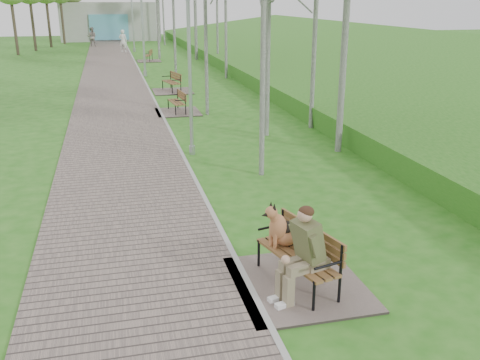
# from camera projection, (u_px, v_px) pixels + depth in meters

# --- Properties ---
(ground) EXTENTS (120.00, 120.00, 0.00)m
(ground) POSITION_uv_depth(u_px,v_px,m) (202.00, 194.00, 12.64)
(ground) COLOR #246516
(ground) RESTS_ON ground
(walkway) EXTENTS (3.50, 67.00, 0.04)m
(walkway) POSITION_uv_depth(u_px,v_px,m) (112.00, 75.00, 32.01)
(walkway) COLOR #62554F
(walkway) RESTS_ON ground
(kerb) EXTENTS (0.10, 67.00, 0.05)m
(kerb) POSITION_uv_depth(u_px,v_px,m) (141.00, 74.00, 32.40)
(kerb) COLOR #999993
(kerb) RESTS_ON ground
(embankment) EXTENTS (14.00, 70.00, 1.60)m
(embankment) POSITION_uv_depth(u_px,v_px,m) (335.00, 72.00, 33.72)
(embankment) COLOR #4F8B30
(embankment) RESTS_ON ground
(building_north) EXTENTS (10.00, 5.20, 4.00)m
(building_north) POSITION_uv_depth(u_px,v_px,m) (108.00, 21.00, 58.53)
(building_north) COLOR #9E9E99
(building_north) RESTS_ON ground
(bench_main) EXTENTS (2.02, 2.25, 1.77)m
(bench_main) POSITION_uv_depth(u_px,v_px,m) (294.00, 259.00, 8.41)
(bench_main) COLOR #62554F
(bench_main) RESTS_ON ground
(bench_second) EXTENTS (1.73, 1.93, 1.06)m
(bench_second) POSITION_uv_depth(u_px,v_px,m) (177.00, 108.00, 21.59)
(bench_second) COLOR #62554F
(bench_second) RESTS_ON ground
(bench_third) EXTENTS (1.89, 2.09, 1.16)m
(bench_third) POSITION_uv_depth(u_px,v_px,m) (172.00, 87.00, 26.42)
(bench_third) COLOR #62554F
(bench_third) RESTS_ON ground
(bench_far) EXTENTS (1.70, 1.89, 1.04)m
(bench_far) POSITION_uv_depth(u_px,v_px,m) (148.00, 59.00, 39.25)
(bench_far) COLOR #62554F
(bench_far) RESTS_ON ground
(lamp_post_near) EXTENTS (0.18, 0.18, 4.57)m
(lamp_post_near) POSITION_uv_depth(u_px,v_px,m) (190.00, 82.00, 15.19)
(lamp_post_near) COLOR #A4A6AC
(lamp_post_near) RESTS_ON ground
(lamp_post_second) EXTENTS (0.21, 0.21, 5.49)m
(lamp_post_second) POSITION_uv_depth(u_px,v_px,m) (143.00, 32.00, 30.95)
(lamp_post_second) COLOR #A4A6AC
(lamp_post_second) RESTS_ON ground
(lamp_post_third) EXTENTS (0.22, 0.22, 5.76)m
(lamp_post_third) POSITION_uv_depth(u_px,v_px,m) (133.00, 19.00, 45.41)
(lamp_post_third) COLOR #A4A6AC
(lamp_post_third) RESTS_ON ground
(pedestrian_near) EXTENTS (0.80, 0.66, 1.89)m
(pedestrian_near) POSITION_uv_depth(u_px,v_px,m) (123.00, 41.00, 45.38)
(pedestrian_near) COLOR white
(pedestrian_near) RESTS_ON ground
(pedestrian_far) EXTENTS (0.97, 0.81, 1.81)m
(pedestrian_far) POSITION_uv_depth(u_px,v_px,m) (92.00, 37.00, 50.89)
(pedestrian_far) COLOR gray
(pedestrian_far) RESTS_ON ground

